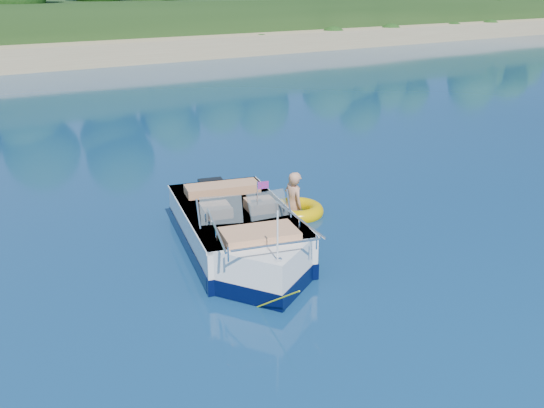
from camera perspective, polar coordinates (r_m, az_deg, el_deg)
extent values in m
plane|color=#0A244A|center=(9.73, 8.02, -12.35)|extent=(160.00, 160.00, 0.00)
cylinder|color=black|center=(52.70, -5.78, 17.24)|extent=(0.44, 0.44, 2.60)
cylinder|color=black|center=(71.70, 14.47, 17.58)|extent=(0.44, 0.44, 3.00)
cube|color=white|center=(12.62, -3.45, -2.71)|extent=(3.06, 4.33, 1.09)
cube|color=white|center=(11.01, -0.85, -6.22)|extent=(1.99, 1.99, 1.09)
cube|color=black|center=(12.68, -3.44, -3.33)|extent=(3.10, 4.37, 0.31)
cube|color=black|center=(11.07, -0.85, -6.92)|extent=(2.03, 2.03, 0.31)
cube|color=tan|center=(12.79, -3.85, -0.94)|extent=(2.34, 3.08, 0.10)
cube|color=white|center=(12.44, -3.50, -0.53)|extent=(3.10, 4.34, 0.06)
cube|color=black|center=(14.55, -5.72, 0.54)|extent=(0.65, 0.50, 0.93)
cube|color=#8C9EA5|center=(11.57, -4.79, -0.58)|extent=(0.85, 0.58, 0.50)
cube|color=#8C9EA5|center=(11.81, -0.42, -0.07)|extent=(0.84, 0.38, 0.50)
cube|color=tan|center=(12.09, -5.30, -1.04)|extent=(0.70, 0.70, 0.41)
cube|color=tan|center=(12.32, -1.10, -0.55)|extent=(0.70, 0.70, 0.41)
cube|color=tan|center=(13.37, -4.69, 1.06)|extent=(1.71, 0.99, 0.39)
cube|color=tan|center=(10.96, -1.18, -3.34)|extent=(1.53, 1.12, 0.35)
cylinder|color=white|center=(9.92, 0.52, -3.02)|extent=(0.04, 0.04, 0.88)
cube|color=#FF1C2A|center=(11.65, -0.86, 1.79)|extent=(0.22, 0.08, 0.14)
cube|color=silver|center=(10.04, 0.61, -5.27)|extent=(0.12, 0.09, 0.05)
cylinder|color=#CADB17|center=(9.93, 0.45, -8.99)|extent=(0.10, 1.11, 0.79)
torus|color=#E1AE00|center=(14.47, 2.29, -0.64)|extent=(1.49, 1.49, 0.35)
torus|color=red|center=(14.46, 2.29, -0.58)|extent=(1.23, 1.23, 0.11)
imported|color=tan|center=(14.50, 1.89, -0.96)|extent=(0.43, 0.90, 1.75)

